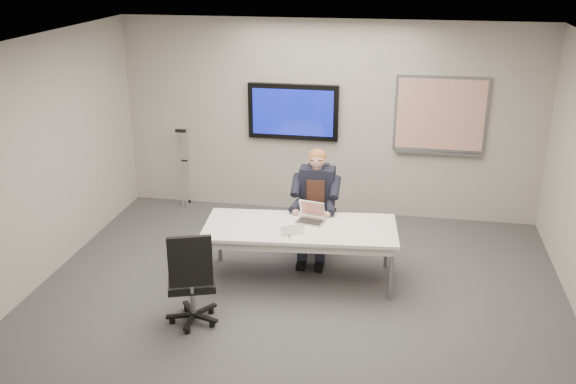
% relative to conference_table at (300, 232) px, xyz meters
% --- Properties ---
extents(floor, '(6.00, 6.00, 0.02)m').
position_rel_conference_table_xyz_m(floor, '(0.04, -0.82, -0.60)').
color(floor, '#3C3C3F').
rests_on(floor, ground).
extents(ceiling, '(6.00, 6.00, 0.02)m').
position_rel_conference_table_xyz_m(ceiling, '(0.04, -0.82, 2.20)').
color(ceiling, white).
rests_on(ceiling, wall_back).
extents(wall_back, '(6.00, 0.02, 2.80)m').
position_rel_conference_table_xyz_m(wall_back, '(0.04, 2.18, 0.80)').
color(wall_back, '#A49E94').
rests_on(wall_back, ground).
extents(wall_front, '(6.00, 0.02, 2.80)m').
position_rel_conference_table_xyz_m(wall_front, '(0.04, -3.82, 0.80)').
color(wall_front, '#A49E94').
rests_on(wall_front, ground).
extents(wall_left, '(0.02, 6.00, 2.80)m').
position_rel_conference_table_xyz_m(wall_left, '(-2.96, -0.82, 0.80)').
color(wall_left, '#A49E94').
rests_on(wall_left, ground).
extents(conference_table, '(2.29, 1.13, 0.68)m').
position_rel_conference_table_xyz_m(conference_table, '(0.00, 0.00, 0.00)').
color(conference_table, white).
rests_on(conference_table, ground).
extents(tv_display, '(1.30, 0.09, 0.80)m').
position_rel_conference_table_xyz_m(tv_display, '(-0.46, 2.13, 0.90)').
color(tv_display, black).
rests_on(tv_display, wall_back).
extents(whiteboard, '(1.25, 0.08, 1.10)m').
position_rel_conference_table_xyz_m(whiteboard, '(1.59, 2.15, 0.93)').
color(whiteboard, gray).
rests_on(whiteboard, wall_back).
extents(office_chair_far, '(0.54, 0.54, 1.07)m').
position_rel_conference_table_xyz_m(office_chair_far, '(0.08, 0.87, -0.27)').
color(office_chair_far, black).
rests_on(office_chair_far, ground).
extents(office_chair_near, '(0.66, 0.66, 1.08)m').
position_rel_conference_table_xyz_m(office_chair_near, '(-0.93, -1.16, -0.27)').
color(office_chair_near, black).
rests_on(office_chair_near, ground).
extents(seated_person, '(0.43, 0.74, 1.38)m').
position_rel_conference_table_xyz_m(seated_person, '(0.08, 0.61, -0.05)').
color(seated_person, '#202436').
rests_on(seated_person, office_chair_far).
extents(crutch, '(0.25, 0.51, 1.29)m').
position_rel_conference_table_xyz_m(crutch, '(-2.08, 2.00, 0.02)').
color(crutch, '#B5B8BD').
rests_on(crutch, ground).
extents(laptop, '(0.35, 0.35, 0.22)m').
position_rel_conference_table_xyz_m(laptop, '(0.10, 0.19, 0.13)').
color(laptop, silver).
rests_on(laptop, conference_table).
extents(name_tent, '(0.26, 0.17, 0.10)m').
position_rel_conference_table_xyz_m(name_tent, '(-0.05, -0.23, 0.13)').
color(name_tent, white).
rests_on(name_tent, conference_table).
extents(pen, '(0.06, 0.14, 0.01)m').
position_rel_conference_table_xyz_m(pen, '(-0.08, -0.30, 0.08)').
color(pen, black).
rests_on(pen, conference_table).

